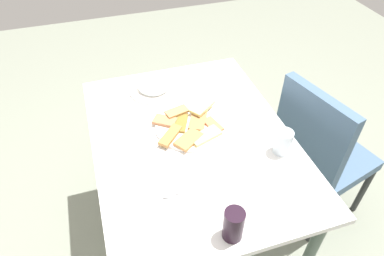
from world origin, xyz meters
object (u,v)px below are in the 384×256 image
at_px(pide_platter, 191,126).
at_px(spoon, 178,175).
at_px(dining_table, 192,153).
at_px(soda_can, 233,225).
at_px(paper_napkin, 173,177).
at_px(fork, 169,178).
at_px(drinking_glass, 283,142).
at_px(salad_plate_greens, 153,87).
at_px(dining_chair, 318,150).

distance_m(pide_platter, spoon, 0.27).
distance_m(dining_table, soda_can, 0.49).
xyz_separation_m(pide_platter, spoon, (0.24, -0.13, -0.01)).
relative_size(paper_napkin, fork, 0.61).
xyz_separation_m(soda_can, paper_napkin, (-0.29, -0.12, -0.06)).
bearing_deg(pide_platter, fork, -33.57).
xyz_separation_m(drinking_glass, paper_napkin, (0.00, -0.45, -0.05)).
relative_size(salad_plate_greens, soda_can, 1.92).
relative_size(pide_platter, spoon, 1.88).
xyz_separation_m(soda_can, drinking_glass, (-0.29, 0.33, -0.01)).
distance_m(pide_platter, soda_can, 0.53).
distance_m(dining_chair, spoon, 0.85).
height_order(dining_chair, paper_napkin, dining_chair).
height_order(dining_table, paper_napkin, paper_napkin).
relative_size(dining_table, pide_platter, 3.33).
height_order(pide_platter, drinking_glass, drinking_glass).
xyz_separation_m(pide_platter, fork, (0.24, -0.16, -0.01)).
relative_size(pide_platter, soda_can, 2.65).
bearing_deg(spoon, fork, -71.93).
bearing_deg(salad_plate_greens, dining_table, 12.23).
distance_m(dining_chair, paper_napkin, 0.86).
bearing_deg(drinking_glass, spoon, -89.80).
bearing_deg(soda_can, fork, -154.54).
xyz_separation_m(salad_plate_greens, soda_can, (0.84, 0.07, 0.04)).
distance_m(salad_plate_greens, paper_napkin, 0.56).
distance_m(salad_plate_greens, spoon, 0.56).
xyz_separation_m(soda_can, fork, (-0.29, -0.14, -0.06)).
xyz_separation_m(dining_table, paper_napkin, (0.18, -0.13, 0.09)).
bearing_deg(paper_napkin, dining_table, 144.04).
bearing_deg(dining_table, paper_napkin, -35.96).
xyz_separation_m(dining_chair, drinking_glass, (0.17, -0.35, 0.32)).
distance_m(paper_napkin, spoon, 0.02).
bearing_deg(dining_table, drinking_glass, 60.34).
relative_size(dining_chair, fork, 4.86).
bearing_deg(fork, spoon, 110.71).
height_order(fork, spoon, same).
xyz_separation_m(dining_chair, soda_can, (0.45, -0.68, 0.33)).
xyz_separation_m(salad_plate_greens, spoon, (0.55, -0.03, -0.01)).
bearing_deg(fork, soda_can, 46.17).
bearing_deg(dining_table, dining_chair, 88.84).
height_order(pide_platter, spoon, pide_platter).
xyz_separation_m(dining_chair, fork, (0.17, -0.82, 0.28)).
height_order(dining_chair, spoon, dining_chair).
xyz_separation_m(dining_table, soda_can, (0.47, -0.01, 0.15)).
bearing_deg(paper_napkin, salad_plate_greens, 174.80).
distance_m(fork, spoon, 0.04).
height_order(dining_table, pide_platter, pide_platter).
height_order(salad_plate_greens, paper_napkin, salad_plate_greens).
height_order(dining_chair, salad_plate_greens, dining_chair).
height_order(salad_plate_greens, drinking_glass, drinking_glass).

